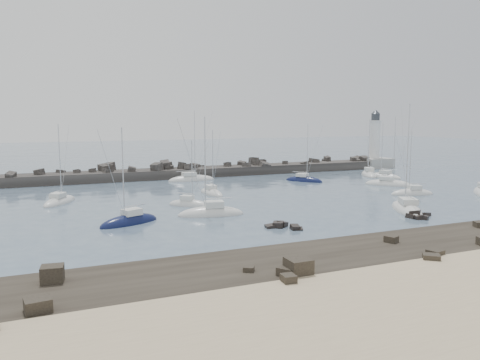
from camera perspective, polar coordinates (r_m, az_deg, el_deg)
name	(u,v)px	position (r m, az deg, el deg)	size (l,w,h in m)	color
ground	(274,210)	(61.10, 4.16, -3.68)	(400.00, 400.00, 0.00)	#485C71
rock_shelf	(390,255)	(43.34, 17.87, -8.69)	(140.00, 12.00, 2.01)	black
rock_cluster_near	(282,227)	(51.44, 5.18, -5.75)	(3.62, 3.36, 1.26)	black
rock_cluster_far	(417,217)	(60.43, 20.80, -4.23)	(3.84, 3.11, 1.69)	black
breakwater	(154,177)	(94.19, -10.47, 0.38)	(115.00, 6.93, 5.56)	#2B2826
lighthouse	(374,155)	(118.17, 16.04, 2.99)	(7.00, 7.00, 14.60)	#969691
sailboat_2	(129,222)	(54.63, -13.33, -5.05)	(7.69, 4.97, 11.90)	#0E153C
sailboat_3	(60,202)	(70.57, -21.13, -2.54)	(5.93, 7.66, 12.00)	silver
sailboat_4	(191,180)	(89.95, -5.94, 0.01)	(9.18, 2.91, 14.38)	silver
sailboat_5	(211,214)	(57.70, -3.55, -4.19)	(8.52, 4.11, 13.13)	silver
sailboat_6	(212,193)	(73.59, -3.49, -1.65)	(2.74, 7.01, 10.94)	silver
sailboat_7	(407,210)	(63.96, 19.66, -3.47)	(6.80, 9.70, 14.81)	silver
sailboat_8	(304,181)	(89.46, 7.80, -0.07)	(6.17, 7.32, 11.70)	#0E153C
sailboat_9	(412,194)	(77.83, 20.26, -1.60)	(7.10, 4.05, 10.89)	silver
sailboat_10	(384,177)	(98.12, 17.12, 0.34)	(4.80, 7.81, 11.92)	silver
sailboat_12	(369,175)	(100.45, 15.40, 0.58)	(5.70, 8.24, 12.83)	silver
sailboat_13	(189,205)	(64.16, -6.22, -3.04)	(5.72, 5.39, 9.74)	silver
sailboat_14	(389,185)	(87.37, 17.68, -0.54)	(7.35, 8.04, 13.15)	silver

